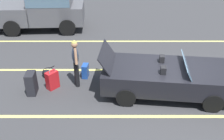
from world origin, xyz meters
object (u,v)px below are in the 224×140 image
duffel_bag (49,74)px  parked_pickup_truck_near (43,8)px  suitcase_large_black (32,83)px  suitcase_medium_bright (53,80)px  suitcase_small_carryon (86,71)px  traveler_person (76,61)px  convertible_car (174,78)px

duffel_bag → parked_pickup_truck_near: (-1.28, 4.92, 0.95)m
suitcase_large_black → suitcase_medium_bright: suitcase_medium_bright is taller
suitcase_small_carryon → duffel_bag: (-1.30, -0.07, -0.09)m
suitcase_medium_bright → traveler_person: (0.80, 0.21, 0.62)m
convertible_car → traveler_person: bearing=177.4°
convertible_car → suitcase_large_black: convertible_car is taller
convertible_car → traveler_person: (-3.17, 0.50, 0.34)m
suitcase_medium_bright → convertible_car: bearing=-143.3°
convertible_car → suitcase_large_black: (-4.58, 0.00, -0.22)m
duffel_bag → traveler_person: size_ratio=0.42×
suitcase_medium_bright → parked_pickup_truck_near: (-1.55, 5.55, 0.79)m
parked_pickup_truck_near → suitcase_small_carryon: bearing=-64.7°
convertible_car → parked_pickup_truck_near: (-5.51, 5.85, 0.51)m
convertible_car → suitcase_medium_bright: (-3.97, 0.29, -0.28)m
duffel_bag → traveler_person: traveler_person is taller
convertible_car → suitcase_small_carryon: (-2.93, 1.00, -0.34)m
suitcase_medium_bright → duffel_bag: size_ratio=1.21×
convertible_car → duffel_bag: bearing=174.0°
duffel_bag → parked_pickup_truck_near: bearing=104.5°
convertible_car → duffel_bag: (-4.24, 0.93, -0.43)m
suitcase_large_black → suitcase_medium_bright: 0.68m
suitcase_large_black → parked_pickup_truck_near: (-0.93, 5.85, 0.74)m
convertible_car → suitcase_medium_bright: convertible_car is taller
suitcase_medium_bright → duffel_bag: (-0.27, 0.64, -0.15)m
duffel_bag → traveler_person: bearing=-21.8°
parked_pickup_truck_near → suitcase_medium_bright: bearing=-77.2°
traveler_person → duffel_bag: bearing=144.5°
duffel_bag → traveler_person: (1.07, -0.43, 0.77)m
convertible_car → traveler_person: traveler_person is taller
suitcase_small_carryon → duffel_bag: suitcase_small_carryon is taller
suitcase_medium_bright → traveler_person: 1.03m
suitcase_small_carryon → duffel_bag: 1.31m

